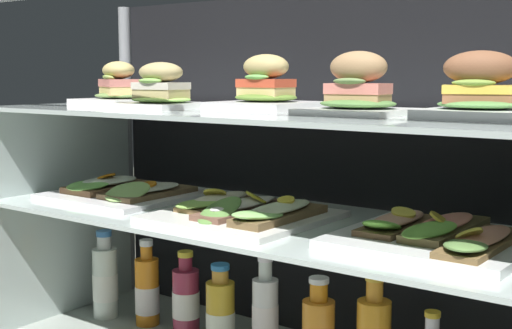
# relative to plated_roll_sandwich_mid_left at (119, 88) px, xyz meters

# --- Properties ---
(case_frame) EXTENTS (1.39, 0.53, 0.89)m
(case_frame) POSITION_rel_plated_roll_sandwich_mid_left_xyz_m (0.49, 0.10, -0.17)
(case_frame) COLOR gray
(case_frame) RESTS_ON ground
(riser_lower_tier) EXTENTS (1.32, 0.46, 0.34)m
(riser_lower_tier) POSITION_rel_plated_roll_sandwich_mid_left_xyz_m (0.49, -0.05, -0.45)
(riser_lower_tier) COLOR silver
(riser_lower_tier) RESTS_ON case_base_deck
(shelf_lower_glass) EXTENTS (1.34, 0.48, 0.01)m
(shelf_lower_glass) POSITION_rel_plated_roll_sandwich_mid_left_xyz_m (0.49, -0.05, -0.28)
(shelf_lower_glass) COLOR silver
(shelf_lower_glass) RESTS_ON riser_lower_tier
(riser_upper_tier) EXTENTS (1.32, 0.46, 0.22)m
(riser_upper_tier) POSITION_rel_plated_roll_sandwich_mid_left_xyz_m (0.49, -0.05, -0.16)
(riser_upper_tier) COLOR silver
(riser_upper_tier) RESTS_ON shelf_lower_glass
(shelf_upper_glass) EXTENTS (1.34, 0.48, 0.01)m
(shelf_upper_glass) POSITION_rel_plated_roll_sandwich_mid_left_xyz_m (0.49, -0.05, -0.05)
(shelf_upper_glass) COLOR silver
(shelf_upper_glass) RESTS_ON riser_upper_tier
(plated_roll_sandwich_mid_left) EXTENTS (0.19, 0.19, 0.11)m
(plated_roll_sandwich_mid_left) POSITION_rel_plated_roll_sandwich_mid_left_xyz_m (0.00, 0.00, 0.00)
(plated_roll_sandwich_mid_left) COLOR white
(plated_roll_sandwich_mid_left) RESTS_ON shelf_upper_glass
(plated_roll_sandwich_near_left_corner) EXTENTS (0.18, 0.18, 0.11)m
(plated_roll_sandwich_near_left_corner) POSITION_rel_plated_roll_sandwich_mid_left_xyz_m (0.25, -0.10, -0.00)
(plated_roll_sandwich_near_left_corner) COLOR white
(plated_roll_sandwich_near_left_corner) RESTS_ON shelf_upper_glass
(plated_roll_sandwich_left_of_center) EXTENTS (0.20, 0.20, 0.12)m
(plated_roll_sandwich_left_of_center) POSITION_rel_plated_roll_sandwich_mid_left_xyz_m (0.48, -0.00, -0.00)
(plated_roll_sandwich_left_of_center) COLOR white
(plated_roll_sandwich_left_of_center) RESTS_ON shelf_upper_glass
(plated_roll_sandwich_center) EXTENTS (0.19, 0.19, 0.12)m
(plated_roll_sandwich_center) POSITION_rel_plated_roll_sandwich_mid_left_xyz_m (0.73, -0.05, 0.00)
(plated_roll_sandwich_center) COLOR white
(plated_roll_sandwich_center) RESTS_ON shelf_upper_glass
(plated_roll_sandwich_right_of_center) EXTENTS (0.18, 0.18, 0.12)m
(plated_roll_sandwich_right_of_center) POSITION_rel_plated_roll_sandwich_mid_left_xyz_m (0.97, -0.04, 0.00)
(plated_roll_sandwich_right_of_center) COLOR white
(plated_roll_sandwich_right_of_center) RESTS_ON shelf_upper_glass
(open_sandwich_tray_mid_left) EXTENTS (0.34, 0.34, 0.06)m
(open_sandwich_tray_mid_left) POSITION_rel_plated_roll_sandwich_mid_left_xyz_m (0.07, -0.05, -0.26)
(open_sandwich_tray_mid_left) COLOR white
(open_sandwich_tray_mid_left) RESTS_ON shelf_lower_glass
(open_sandwich_tray_mid_right) EXTENTS (0.34, 0.34, 0.06)m
(open_sandwich_tray_mid_right) POSITION_rel_plated_roll_sandwich_mid_left_xyz_m (0.48, -0.09, -0.26)
(open_sandwich_tray_mid_right) COLOR white
(open_sandwich_tray_mid_right) RESTS_ON shelf_lower_glass
(open_sandwich_tray_far_left) EXTENTS (0.34, 0.35, 0.06)m
(open_sandwich_tray_far_left) POSITION_rel_plated_roll_sandwich_mid_left_xyz_m (0.91, -0.06, -0.26)
(open_sandwich_tray_far_left) COLOR white
(open_sandwich_tray_far_left) RESTS_ON shelf_lower_glass
(juice_bottle_front_right_end) EXTENTS (0.07, 0.07, 0.24)m
(juice_bottle_front_right_end) POSITION_rel_plated_roll_sandwich_mid_left_xyz_m (-0.05, -0.02, -0.52)
(juice_bottle_front_right_end) COLOR white
(juice_bottle_front_right_end) RESTS_ON case_base_deck
(juice_bottle_back_left) EXTENTS (0.06, 0.06, 0.23)m
(juice_bottle_back_left) POSITION_rel_plated_roll_sandwich_mid_left_xyz_m (0.08, 0.01, -0.53)
(juice_bottle_back_left) COLOR orange
(juice_bottle_back_left) RESTS_ON case_base_deck
(juice_bottle_front_fourth) EXTENTS (0.07, 0.07, 0.22)m
(juice_bottle_front_fourth) POSITION_rel_plated_roll_sandwich_mid_left_xyz_m (0.22, 0.00, -0.53)
(juice_bottle_front_fourth) COLOR #962A46
(juice_bottle_front_fourth) RESTS_ON case_base_deck
(juice_bottle_front_left_end) EXTENTS (0.07, 0.07, 0.21)m
(juice_bottle_front_left_end) POSITION_rel_plated_roll_sandwich_mid_left_xyz_m (0.35, -0.01, -0.54)
(juice_bottle_front_left_end) COLOR gold
(juice_bottle_front_left_end) RESTS_ON case_base_deck
(juice_bottle_back_center) EXTENTS (0.06, 0.06, 0.25)m
(juice_bottle_back_center) POSITION_rel_plated_roll_sandwich_mid_left_xyz_m (0.48, -0.00, -0.52)
(juice_bottle_back_center) COLOR white
(juice_bottle_back_center) RESTS_ON case_base_deck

